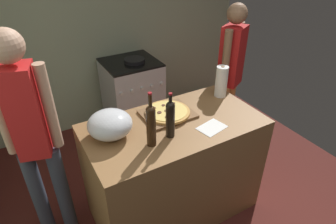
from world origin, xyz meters
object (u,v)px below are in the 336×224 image
wine_bottle_green (170,118)px  pizza (168,112)px  mixing_bowl (110,124)px  paper_towel_roll (221,82)px  person_in_stripes (33,135)px  stove (133,95)px  wine_bottle_dark (151,124)px  person_in_red (230,72)px

wine_bottle_green → pizza: bearing=64.0°
mixing_bowl → paper_towel_roll: 1.07m
person_in_stripes → wine_bottle_green: bearing=-24.5°
pizza → paper_towel_roll: bearing=4.7°
wine_bottle_green → stove: (0.35, 1.53, -0.64)m
mixing_bowl → wine_bottle_green: 0.43m
paper_towel_roll → mixing_bowl: bearing=-175.5°
pizza → stove: 1.39m
paper_towel_roll → wine_bottle_dark: wine_bottle_dark is taller
paper_towel_roll → person_in_stripes: size_ratio=0.16×
mixing_bowl → wine_bottle_dark: (0.21, -0.24, 0.08)m
paper_towel_roll → wine_bottle_dark: (-0.86, -0.32, 0.03)m
wine_bottle_dark → wine_bottle_green: size_ratio=1.16×
wine_bottle_dark → person_in_red: (1.27, 0.67, -0.16)m
wine_bottle_dark → paper_towel_roll: bearing=20.6°
mixing_bowl → stove: bearing=61.4°
stove → wine_bottle_dark: bearing=-108.2°
pizza → mixing_bowl: 0.50m
paper_towel_roll → stove: 1.42m
pizza → person_in_red: person_in_red is taller
paper_towel_roll → wine_bottle_dark: size_ratio=0.69×
pizza → paper_towel_roll: paper_towel_roll is taller
mixing_bowl → person_in_stripes: (-0.49, 0.18, -0.03)m
mixing_bowl → person_in_stripes: size_ratio=0.18×
pizza → person_in_stripes: bearing=171.9°
pizza → paper_towel_roll: size_ratio=1.27×
person_in_red → paper_towel_roll: bearing=-139.9°
wine_bottle_dark → person_in_stripes: person_in_stripes is taller
pizza → person_in_stripes: person_in_stripes is taller
mixing_bowl → wine_bottle_dark: 0.32m
mixing_bowl → person_in_red: bearing=16.2°
person_in_stripes → pizza: bearing=-8.1°
wine_bottle_dark → stove: bearing=71.8°
mixing_bowl → stove: (0.72, 1.31, -0.58)m
pizza → mixing_bowl: bearing=-175.8°
paper_towel_roll → wine_bottle_green: bearing=-156.6°
pizza → stove: size_ratio=0.38×
stove → person_in_red: person_in_red is taller
stove → paper_towel_roll: bearing=-74.2°
wine_bottle_green → person_in_red: bearing=30.3°
pizza → person_in_red: size_ratio=0.22×
mixing_bowl → paper_towel_roll: bearing=4.5°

